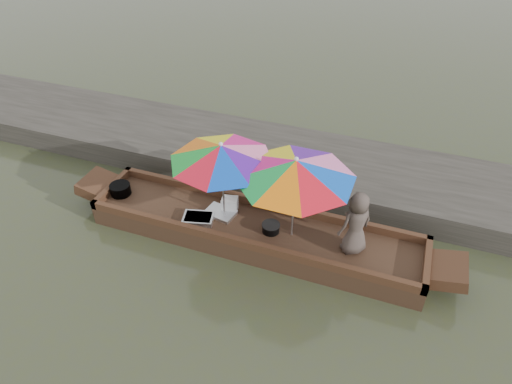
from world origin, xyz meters
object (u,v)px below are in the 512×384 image
(tray_crayfish, at_px, (198,218))
(umbrella_stern, at_px, (294,198))
(boat_hull, at_px, (254,233))
(cooking_pot, at_px, (120,189))
(vendor, at_px, (356,223))
(tray_scallop, at_px, (220,213))
(supply_bag, at_px, (230,204))
(charcoal_grill, at_px, (271,228))
(umbrella_bow, at_px, (223,183))

(tray_crayfish, height_order, umbrella_stern, umbrella_stern)
(boat_hull, distance_m, cooking_pot, 2.67)
(tray_crayfish, distance_m, umbrella_stern, 1.80)
(cooking_pot, bearing_deg, vendor, 0.26)
(cooking_pot, distance_m, vendor, 4.38)
(cooking_pot, bearing_deg, tray_scallop, 2.87)
(vendor, bearing_deg, boat_hull, -44.80)
(supply_bag, relative_size, umbrella_stern, 0.15)
(charcoal_grill, xyz_separation_m, umbrella_bow, (-0.87, 0.05, 0.71))
(vendor, relative_size, umbrella_stern, 0.60)
(boat_hull, relative_size, umbrella_stern, 3.07)
(boat_hull, height_order, cooking_pot, cooking_pot)
(cooking_pot, distance_m, umbrella_stern, 3.40)
(charcoal_grill, distance_m, umbrella_bow, 1.12)
(tray_crayfish, distance_m, supply_bag, 0.62)
(tray_crayfish, xyz_separation_m, umbrella_stern, (1.63, 0.22, 0.73))
(boat_hull, xyz_separation_m, cooking_pot, (-2.66, -0.03, 0.28))
(tray_scallop, xyz_separation_m, umbrella_bow, (0.11, -0.07, 0.74))
(vendor, distance_m, umbrella_stern, 1.04)
(tray_crayfish, bearing_deg, charcoal_grill, 7.67)
(boat_hull, xyz_separation_m, umbrella_stern, (0.68, 0.00, 0.95))
(supply_bag, height_order, umbrella_bow, umbrella_bow)
(boat_hull, height_order, tray_crayfish, tray_crayfish)
(tray_crayfish, xyz_separation_m, umbrella_bow, (0.41, 0.22, 0.73))
(boat_hull, relative_size, cooking_pot, 15.26)
(tray_crayfish, height_order, supply_bag, supply_bag)
(tray_crayfish, height_order, umbrella_bow, umbrella_bow)
(umbrella_bow, bearing_deg, tray_crayfish, -151.63)
(supply_bag, bearing_deg, cooking_pot, -172.92)
(tray_crayfish, distance_m, umbrella_bow, 0.86)
(tray_crayfish, relative_size, umbrella_bow, 0.31)
(supply_bag, bearing_deg, tray_scallop, -125.64)
(boat_hull, distance_m, umbrella_bow, 1.10)
(supply_bag, bearing_deg, charcoal_grill, -17.93)
(umbrella_stern, bearing_deg, charcoal_grill, -172.43)
(tray_scallop, bearing_deg, boat_hull, -6.17)
(cooking_pot, relative_size, vendor, 0.34)
(charcoal_grill, height_order, umbrella_bow, umbrella_bow)
(tray_scallop, height_order, vendor, vendor)
(cooking_pot, relative_size, supply_bag, 1.36)
(charcoal_grill, bearing_deg, tray_scallop, 173.12)
(tray_crayfish, height_order, charcoal_grill, charcoal_grill)
(boat_hull, distance_m, charcoal_grill, 0.41)
(tray_scallop, distance_m, umbrella_stern, 1.53)
(cooking_pot, height_order, charcoal_grill, cooking_pot)
(tray_scallop, distance_m, vendor, 2.42)
(vendor, bearing_deg, cooking_pot, -44.26)
(umbrella_bow, bearing_deg, supply_bag, 89.47)
(cooking_pot, bearing_deg, charcoal_grill, -0.36)
(umbrella_stern, bearing_deg, boat_hull, 180.00)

